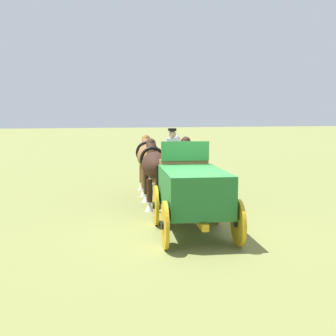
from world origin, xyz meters
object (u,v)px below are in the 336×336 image
(show_wagon, at_px, (192,190))
(draft_horse_rear_off, at_px, (192,164))
(draft_horse_lead_near, at_px, (149,158))
(draft_horse_lead_off, at_px, (181,158))
(draft_horse_rear_near, at_px, (155,166))

(show_wagon, bearing_deg, draft_horse_rear_off, -21.89)
(draft_horse_lead_near, distance_m, draft_horse_lead_off, 1.30)
(draft_horse_rear_off, distance_m, draft_horse_lead_off, 2.60)
(draft_horse_lead_near, bearing_deg, draft_horse_rear_off, -164.92)
(draft_horse_rear_off, bearing_deg, draft_horse_lead_off, -11.48)
(draft_horse_rear_off, relative_size, draft_horse_lead_off, 1.01)
(draft_horse_lead_off, bearing_deg, show_wagon, 162.45)
(show_wagon, relative_size, draft_horse_rear_off, 1.93)
(show_wagon, relative_size, draft_horse_lead_near, 1.87)
(draft_horse_lead_near, bearing_deg, draft_horse_lead_off, -101.69)
(draft_horse_rear_near, xyz_separation_m, draft_horse_rear_off, (-0.27, -1.27, 0.05))
(draft_horse_lead_near, height_order, draft_horse_lead_off, draft_horse_lead_near)
(show_wagon, distance_m, draft_horse_rear_near, 3.64)
(draft_horse_lead_near, bearing_deg, draft_horse_rear_near, 168.52)
(draft_horse_rear_near, relative_size, draft_horse_rear_off, 1.04)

